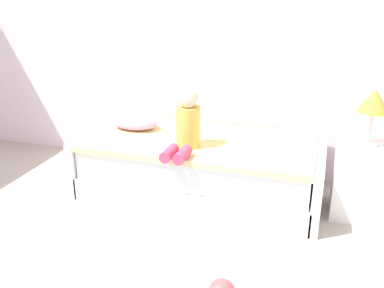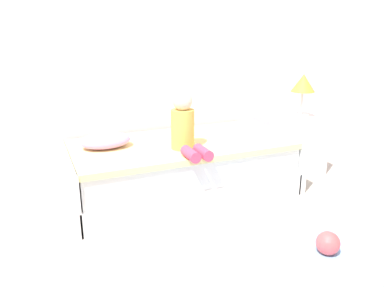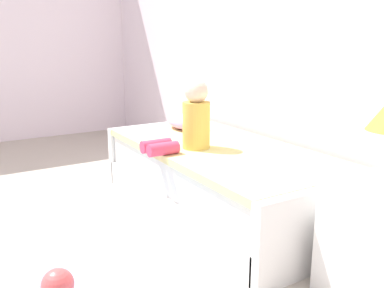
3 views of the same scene
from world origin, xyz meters
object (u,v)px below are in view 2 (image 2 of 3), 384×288
object	(u,v)px
nightstand	(298,145)
table_lamp	(303,85)
toy_ball	(328,243)
child_figure	(185,127)
bed	(181,168)
pillow	(105,140)

from	to	relation	value
nightstand	table_lamp	world-z (taller)	table_lamp
table_lamp	toy_ball	distance (m)	1.81
child_figure	toy_ball	distance (m)	1.43
bed	child_figure	size ratio (longest dim) A/B	4.14
bed	toy_ball	xyz separation A→B (m)	(0.54, -1.37, -0.16)
bed	child_figure	distance (m)	0.52
table_lamp	toy_ball	world-z (taller)	table_lamp
table_lamp	pillow	size ratio (longest dim) A/B	1.02
bed	table_lamp	size ratio (longest dim) A/B	4.69
nightstand	child_figure	distance (m)	1.48
pillow	bed	bearing A→B (deg)	-8.48
bed	pillow	distance (m)	0.75
table_lamp	child_figure	size ratio (longest dim) A/B	0.88
bed	pillow	bearing A→B (deg)	171.52
bed	toy_ball	size ratio (longest dim) A/B	12.71
child_figure	table_lamp	bearing A→B (deg)	9.83
table_lamp	pillow	bearing A→B (deg)	177.60
table_lamp	child_figure	distance (m)	1.45
nightstand	pillow	bearing A→B (deg)	177.60
pillow	toy_ball	world-z (taller)	pillow
nightstand	pillow	world-z (taller)	pillow
table_lamp	pillow	distance (m)	2.06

